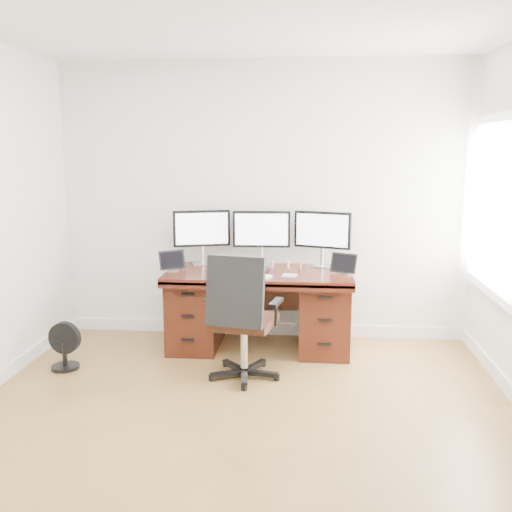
# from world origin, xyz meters

# --- Properties ---
(ground) EXTENTS (4.50, 4.50, 0.00)m
(ground) POSITION_xyz_m (0.00, 0.00, 0.00)
(ground) COLOR olive
(ground) RESTS_ON ground
(back_wall) EXTENTS (4.00, 0.10, 2.70)m
(back_wall) POSITION_xyz_m (0.00, 2.25, 1.35)
(back_wall) COLOR white
(back_wall) RESTS_ON ground
(desk) EXTENTS (1.70, 0.80, 0.75)m
(desk) POSITION_xyz_m (0.00, 1.83, 0.40)
(desk) COLOR #3D150C
(desk) RESTS_ON ground
(office_chair) EXTENTS (0.66, 0.66, 1.05)m
(office_chair) POSITION_xyz_m (-0.07, 1.07, 0.35)
(office_chair) COLOR black
(office_chair) RESTS_ON ground
(floor_fan) EXTENTS (0.28, 0.24, 0.41)m
(floor_fan) POSITION_xyz_m (-1.62, 1.15, 0.20)
(floor_fan) COLOR black
(floor_fan) RESTS_ON ground
(monitor_left) EXTENTS (0.54, 0.19, 0.53)m
(monitor_left) POSITION_xyz_m (-0.58, 2.07, 1.09)
(monitor_left) COLOR silver
(monitor_left) RESTS_ON desk
(monitor_center) EXTENTS (0.55, 0.15, 0.53)m
(monitor_center) POSITION_xyz_m (0.00, 2.07, 1.09)
(monitor_center) COLOR silver
(monitor_center) RESTS_ON desk
(monitor_right) EXTENTS (0.53, 0.21, 0.53)m
(monitor_right) POSITION_xyz_m (0.58, 2.07, 1.09)
(monitor_right) COLOR silver
(monitor_right) RESTS_ON desk
(tablet_left) EXTENTS (0.24, 0.18, 0.19)m
(tablet_left) POSITION_xyz_m (-0.80, 1.75, 0.84)
(tablet_left) COLOR silver
(tablet_left) RESTS_ON desk
(tablet_right) EXTENTS (0.25, 0.16, 0.19)m
(tablet_right) POSITION_xyz_m (0.77, 1.75, 0.84)
(tablet_right) COLOR silver
(tablet_right) RESTS_ON desk
(keyboard) EXTENTS (0.32, 0.21, 0.01)m
(keyboard) POSITION_xyz_m (-0.02, 1.58, 0.76)
(keyboard) COLOR white
(keyboard) RESTS_ON desk
(trackpad) EXTENTS (0.15, 0.15, 0.01)m
(trackpad) POSITION_xyz_m (0.29, 1.63, 0.76)
(trackpad) COLOR #BABCC1
(trackpad) RESTS_ON desk
(drawing_tablet) EXTENTS (0.25, 0.18, 0.01)m
(drawing_tablet) POSITION_xyz_m (-0.31, 1.61, 0.76)
(drawing_tablet) COLOR black
(drawing_tablet) RESTS_ON desk
(phone) EXTENTS (0.14, 0.10, 0.01)m
(phone) POSITION_xyz_m (0.03, 1.79, 0.76)
(phone) COLOR black
(phone) RESTS_ON desk
(figurine_yellow) EXTENTS (0.03, 0.03, 0.07)m
(figurine_yellow) POSITION_xyz_m (-0.36, 1.95, 0.79)
(figurine_yellow) COLOR #D9C375
(figurine_yellow) RESTS_ON desk
(figurine_blue) EXTENTS (0.03, 0.03, 0.07)m
(figurine_blue) POSITION_xyz_m (-0.22, 1.95, 0.79)
(figurine_blue) COLOR #5976DC
(figurine_blue) RESTS_ON desk
(figurine_pink) EXTENTS (0.03, 0.03, 0.07)m
(figurine_pink) POSITION_xyz_m (-0.13, 1.95, 0.79)
(figurine_pink) COLOR pink
(figurine_pink) RESTS_ON desk
(figurine_purple) EXTENTS (0.03, 0.03, 0.07)m
(figurine_purple) POSITION_xyz_m (0.12, 1.95, 0.79)
(figurine_purple) COLOR #AA5DCE
(figurine_purple) RESTS_ON desk
(figurine_orange) EXTENTS (0.03, 0.03, 0.07)m
(figurine_orange) POSITION_xyz_m (0.26, 1.95, 0.79)
(figurine_orange) COLOR #F18D4A
(figurine_orange) RESTS_ON desk
(figurine_brown) EXTENTS (0.03, 0.03, 0.07)m
(figurine_brown) POSITION_xyz_m (0.38, 1.95, 0.79)
(figurine_brown) COLOR #98553E
(figurine_brown) RESTS_ON desk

